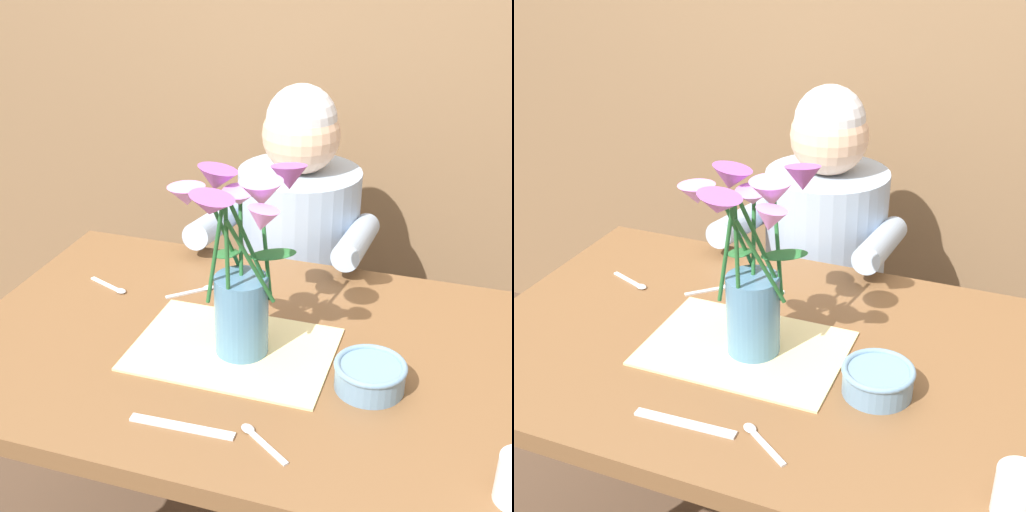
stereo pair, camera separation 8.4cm
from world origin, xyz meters
TOP-DOWN VIEW (x-y plane):
  - wood_panel_backdrop at (0.00, 1.05)m, footprint 4.00×0.10m
  - dining_table at (0.00, 0.00)m, footprint 1.20×0.80m
  - seated_person at (-0.06, 0.62)m, footprint 0.45×0.47m
  - striped_placemat at (-0.03, -0.03)m, footprint 0.40×0.28m
  - flower_vase at (-0.01, -0.03)m, footprint 0.24×0.29m
  - ceramic_bowl at (0.26, -0.07)m, footprint 0.14×0.14m
  - dinner_knife at (-0.03, -0.28)m, footprint 0.19×0.03m
  - spoon_0 at (-0.18, 0.18)m, footprint 0.10×0.09m
  - spoon_1 at (-0.38, 0.12)m, footprint 0.12×0.06m
  - spoon_2 at (0.10, -0.26)m, footprint 0.11×0.08m
  - spoon_3 at (-0.10, 0.18)m, footprint 0.11×0.07m

SIDE VIEW (x-z plane):
  - seated_person at x=-0.06m, z-range 0.00..1.13m
  - dining_table at x=0.00m, z-range 0.27..1.01m
  - striped_placemat at x=-0.03m, z-range 0.74..0.74m
  - dinner_knife at x=-0.03m, z-range 0.74..0.74m
  - spoon_0 at x=-0.18m, z-range 0.74..0.75m
  - spoon_1 at x=-0.38m, z-range 0.74..0.75m
  - spoon_2 at x=0.10m, z-range 0.74..0.75m
  - spoon_3 at x=-0.10m, z-range 0.74..0.75m
  - ceramic_bowl at x=0.26m, z-range 0.74..0.80m
  - flower_vase at x=-0.01m, z-range 0.75..1.13m
  - wood_panel_backdrop at x=0.00m, z-range 0.00..2.50m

